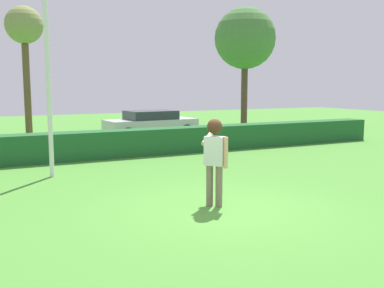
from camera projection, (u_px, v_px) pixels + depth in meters
ground_plane at (224, 209)px, 8.74m from camera, size 60.00×60.00×0.00m
person at (215, 152)px, 8.82m from camera, size 0.53×0.82×1.77m
frisbee at (213, 143)px, 9.32m from camera, size 0.23×0.23×0.06m
lamppost at (47, 49)px, 11.40m from camera, size 0.24×0.24×6.05m
hedge_row at (116, 144)px, 15.06m from camera, size 22.43×0.90×0.91m
parked_car_silver at (151, 123)px, 20.62m from camera, size 4.31×2.04×1.25m
oak_tree at (24, 30)px, 19.81m from camera, size 1.67×1.67×5.93m
maple_tree at (245, 39)px, 24.71m from camera, size 3.41×3.41×6.72m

